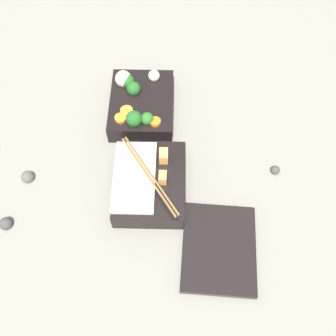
# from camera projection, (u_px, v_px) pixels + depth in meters

# --- Properties ---
(ground_plane) EXTENTS (3.00, 3.00, 0.00)m
(ground_plane) POSITION_uv_depth(u_px,v_px,m) (147.00, 148.00, 0.90)
(ground_plane) COLOR gray
(bento_tray_vegetable) EXTENTS (0.19, 0.15, 0.08)m
(bento_tray_vegetable) POSITION_uv_depth(u_px,v_px,m) (140.00, 104.00, 0.93)
(bento_tray_vegetable) COLOR black
(bento_tray_vegetable) RESTS_ON ground_plane
(bento_tray_rice) EXTENTS (0.19, 0.15, 0.07)m
(bento_tray_rice) POSITION_uv_depth(u_px,v_px,m) (149.00, 183.00, 0.83)
(bento_tray_rice) COLOR black
(bento_tray_rice) RESTS_ON ground_plane
(bento_lid) EXTENTS (0.19, 0.15, 0.01)m
(bento_lid) POSITION_uv_depth(u_px,v_px,m) (219.00, 249.00, 0.78)
(bento_lid) COLOR black
(bento_lid) RESTS_ON ground_plane
(pebble_0) EXTENTS (0.02, 0.02, 0.02)m
(pebble_0) POSITION_uv_depth(u_px,v_px,m) (275.00, 170.00, 0.87)
(pebble_0) COLOR #474442
(pebble_0) RESTS_ON ground_plane
(pebble_1) EXTENTS (0.03, 0.03, 0.03)m
(pebble_1) POSITION_uv_depth(u_px,v_px,m) (28.00, 177.00, 0.86)
(pebble_1) COLOR #595651
(pebble_1) RESTS_ON ground_plane
(pebble_2) EXTENTS (0.03, 0.03, 0.03)m
(pebble_2) POSITION_uv_depth(u_px,v_px,m) (6.00, 224.00, 0.80)
(pebble_2) COLOR #474442
(pebble_2) RESTS_ON ground_plane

